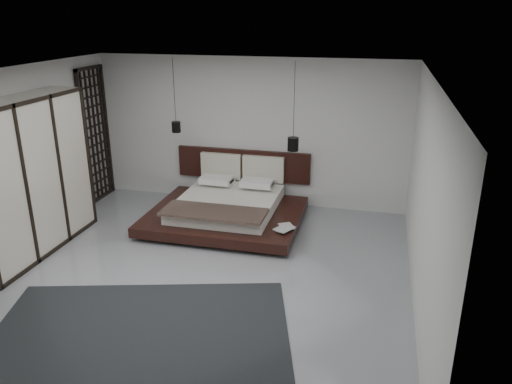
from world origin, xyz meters
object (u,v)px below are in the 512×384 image
(bed, at_px, (228,206))
(pendant_right, at_px, (293,144))
(lattice_screen, at_px, (96,135))
(rug, at_px, (138,341))
(wardrobe, at_px, (28,178))
(pendant_left, at_px, (176,127))

(bed, xyz_separation_m, pendant_right, (1.08, 0.40, 1.12))
(lattice_screen, xyz_separation_m, pendant_right, (3.92, -0.13, 0.10))
(pendant_right, height_order, rug, pendant_right)
(lattice_screen, distance_m, rug, 5.19)
(lattice_screen, height_order, rug, lattice_screen)
(wardrobe, xyz_separation_m, rug, (2.60, -1.78, -1.19))
(pendant_left, distance_m, rug, 4.45)
(pendant_right, distance_m, wardrobe, 4.29)
(lattice_screen, distance_m, bed, 3.06)
(bed, height_order, pendant_right, pendant_right)
(rug, bearing_deg, lattice_screen, 124.50)
(bed, bearing_deg, rug, -89.73)
(pendant_left, height_order, pendant_right, same)
(bed, xyz_separation_m, pendant_left, (-1.08, 0.40, 1.31))
(pendant_left, height_order, rug, pendant_left)
(lattice_screen, relative_size, pendant_left, 1.97)
(rug, bearing_deg, pendant_right, 75.10)
(pendant_right, distance_m, rug, 4.38)
(bed, bearing_deg, wardrobe, -144.72)
(rug, bearing_deg, pendant_left, 105.34)
(bed, distance_m, pendant_right, 1.61)
(pendant_left, relative_size, rug, 0.38)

